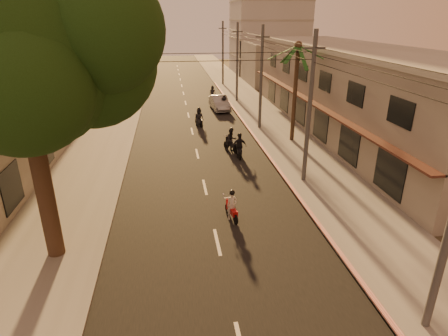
{
  "coord_description": "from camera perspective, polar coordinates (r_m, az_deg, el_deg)",
  "views": [
    {
      "loc": [
        -1.78,
        -12.49,
        9.62
      ],
      "look_at": [
        0.9,
        6.08,
        1.98
      ],
      "focal_mm": 30.0,
      "sensor_mm": 36.0,
      "label": 1
    }
  ],
  "objects": [
    {
      "name": "filler_left_far",
      "position": [
        65.93,
        -19.6,
        15.6
      ],
      "size": [
        8.0,
        14.0,
        7.0
      ],
      "primitive_type": "cube",
      "color": "#A8A498",
      "rests_on": "ground"
    },
    {
      "name": "ground",
      "position": [
        15.87,
        -0.08,
        -15.17
      ],
      "size": [
        160.0,
        160.0,
        0.0
      ],
      "primitive_type": "plane",
      "color": "#383023",
      "rests_on": "ground"
    },
    {
      "name": "filler_left_near",
      "position": [
        48.64,
        -23.16,
        11.64
      ],
      "size": [
        8.0,
        14.0,
        4.4
      ],
      "primitive_type": "cube",
      "color": "#A8A498",
      "rests_on": "ground"
    },
    {
      "name": "curb_stripe",
      "position": [
        29.9,
        5.55,
        3.47
      ],
      "size": [
        0.2,
        60.0,
        0.2
      ],
      "primitive_type": "cube",
      "color": "red",
      "rests_on": "ground"
    },
    {
      "name": "utility_poles",
      "position": [
        33.6,
        5.81,
        16.77
      ],
      "size": [
        1.2,
        48.26,
        9.0
      ],
      "color": "#38383A",
      "rests_on": "ground"
    },
    {
      "name": "shophouse_row",
      "position": [
        34.83,
        19.16,
        11.08
      ],
      "size": [
        8.8,
        34.2,
        7.3
      ],
      "color": "gray",
      "rests_on": "ground"
    },
    {
      "name": "sidewalk_left",
      "position": [
        34.35,
        -17.52,
        4.94
      ],
      "size": [
        5.0,
        140.0,
        0.12
      ],
      "primitive_type": "cube",
      "color": "slate",
      "rests_on": "ground"
    },
    {
      "name": "scooter_far_b",
      "position": [
        41.07,
        0.01,
        9.75
      ],
      "size": [
        1.38,
        1.74,
        1.75
      ],
      "rotation": [
        0.0,
        0.0,
        -0.27
      ],
      "color": "black",
      "rests_on": "ground"
    },
    {
      "name": "parked_car",
      "position": [
        41.7,
        -0.69,
        9.89
      ],
      "size": [
        2.34,
        4.93,
        1.54
      ],
      "primitive_type": "imported",
      "rotation": [
        0.0,
        0.0,
        0.08
      ],
      "color": "gray",
      "rests_on": "ground"
    },
    {
      "name": "broadleaf_tree",
      "position": [
        15.46,
        -27.48,
        15.55
      ],
      "size": [
        9.6,
        8.7,
        12.1
      ],
      "color": "black",
      "rests_on": "ground"
    },
    {
      "name": "scooter_far_c",
      "position": [
        47.73,
        -1.76,
        11.39
      ],
      "size": [
        0.83,
        1.65,
        1.62
      ],
      "rotation": [
        0.0,
        0.0,
        0.08
      ],
      "color": "black",
      "rests_on": "ground"
    },
    {
      "name": "palm_tree",
      "position": [
        30.23,
        11.2,
        17.06
      ],
      "size": [
        5.0,
        5.0,
        8.2
      ],
      "color": "black",
      "rests_on": "ground"
    },
    {
      "name": "scooter_mid_a",
      "position": [
        28.44,
        1.13,
        4.2
      ],
      "size": [
        1.36,
        1.8,
        1.89
      ],
      "rotation": [
        0.0,
        0.0,
        0.41
      ],
      "color": "black",
      "rests_on": "ground"
    },
    {
      "name": "road",
      "position": [
        33.93,
        -4.89,
        5.61
      ],
      "size": [
        10.0,
        140.0,
        0.02
      ],
      "primitive_type": "cube",
      "color": "black",
      "rests_on": "ground"
    },
    {
      "name": "filler_right",
      "position": [
        59.99,
        7.37,
        15.63
      ],
      "size": [
        8.0,
        14.0,
        6.0
      ],
      "primitive_type": "cube",
      "color": "#A8A498",
      "rests_on": "ground"
    },
    {
      "name": "scooter_far_a",
      "position": [
        35.34,
        -3.82,
        7.66
      ],
      "size": [
        1.11,
        1.77,
        1.78
      ],
      "rotation": [
        0.0,
        0.0,
        0.28
      ],
      "color": "black",
      "rests_on": "ground"
    },
    {
      "name": "scooter_mid_b",
      "position": [
        27.23,
        2.36,
        3.3
      ],
      "size": [
        1.1,
        1.89,
        1.86
      ],
      "rotation": [
        0.0,
        0.0,
        -0.09
      ],
      "color": "black",
      "rests_on": "ground"
    },
    {
      "name": "sidewalk_right",
      "position": [
        35.12,
        7.48,
        6.15
      ],
      "size": [
        5.0,
        140.0,
        0.12
      ],
      "primitive_type": "cube",
      "color": "slate",
      "rests_on": "ground"
    },
    {
      "name": "scooter_red",
      "position": [
        18.95,
        1.2,
        -5.85
      ],
      "size": [
        0.77,
        1.65,
        1.63
      ],
      "rotation": [
        0.0,
        0.0,
        0.2
      ],
      "color": "black",
      "rests_on": "ground"
    }
  ]
}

